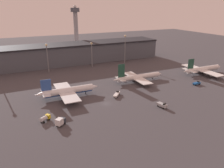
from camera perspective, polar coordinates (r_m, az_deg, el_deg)
The scene contains 14 objects.
ground at distance 118.65m, azimuth -1.49°, elevation -5.16°, with size 600.00×600.00×0.00m, color #423F44.
terminal_building at distance 202.97m, azimuth -12.59°, elevation 7.67°, with size 183.31×27.22×17.78m.
airplane_1 at distance 128.51m, azimuth -11.48°, elevation -1.82°, with size 37.08×32.70×12.16m.
airplane_2 at distance 153.03m, azimuth 6.83°, elevation 1.79°, with size 39.41×29.43×13.79m.
airplane_3 at distance 183.61m, azimuth 22.55°, elevation 3.56°, with size 38.74×36.49×12.81m.
service_vehicle_0 at distance 105.55m, azimuth -17.08°, elevation -8.52°, with size 5.21×4.43×2.66m.
service_vehicle_2 at distance 156.43m, azimuth 21.26°, elevation 0.19°, with size 5.54×2.48×2.41m.
service_vehicle_3 at distance 100.25m, azimuth -13.34°, elevation -9.50°, with size 5.13×4.86×3.57m.
service_vehicle_4 at distance 128.12m, azimuth 1.25°, elevation -2.65°, with size 6.83×7.21×2.41m.
service_vehicle_5 at distance 116.91m, azimuth 12.99°, elevation -5.37°, with size 3.57×6.11×2.87m.
lamp_post_1 at distance 178.72m, azimuth -16.58°, elevation 7.52°, with size 1.80×1.80×22.39m.
lamp_post_2 at distance 187.76m, azimuth -5.34°, elevation 8.56°, with size 1.80×1.80×20.95m.
lamp_post_3 at distance 200.35m, azimuth 3.43°, elevation 10.04°, with size 1.80×1.80×25.35m.
control_tower at distance 235.69m, azimuth -9.41°, elevation 14.49°, with size 9.00×9.00×50.70m.
Camera 1 is at (-43.07, -98.49, 50.22)m, focal length 35.00 mm.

